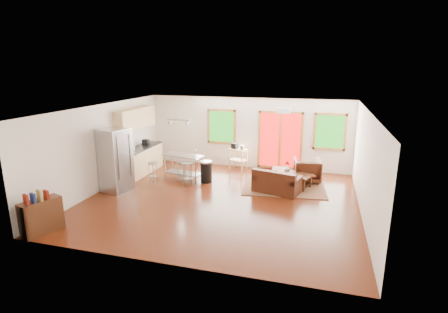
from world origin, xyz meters
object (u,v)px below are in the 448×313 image
(ottoman, at_px, (280,173))
(refrigerator, at_px, (116,160))
(rug, at_px, (284,187))
(armchair, at_px, (307,169))
(coffee_table, at_px, (294,175))
(island, at_px, (183,163))
(loveseat, at_px, (277,183))
(kitchen_cart, at_px, (238,152))

(ottoman, relative_size, refrigerator, 0.28)
(rug, height_order, armchair, armchair)
(coffee_table, bearing_deg, refrigerator, -160.61)
(coffee_table, xyz_separation_m, island, (-3.62, -0.23, 0.20))
(loveseat, height_order, armchair, armchair)
(armchair, height_order, kitchen_cart, kitchen_cart)
(refrigerator, distance_m, island, 2.22)
(loveseat, xyz_separation_m, coffee_table, (0.45, 0.65, 0.09))
(ottoman, distance_m, island, 3.28)
(refrigerator, xyz_separation_m, island, (1.52, 1.58, -0.38))
(loveseat, height_order, refrigerator, refrigerator)
(armchair, height_order, refrigerator, refrigerator)
(loveseat, height_order, kitchen_cart, kitchen_cart)
(ottoman, bearing_deg, rug, -74.49)
(refrigerator, relative_size, island, 1.36)
(coffee_table, bearing_deg, rug, -162.74)
(coffee_table, height_order, island, island)
(armchair, xyz_separation_m, ottoman, (-0.89, 0.09, -0.25))
(kitchen_cart, bearing_deg, rug, -38.26)
(ottoman, bearing_deg, island, -162.67)
(ottoman, height_order, kitchen_cart, kitchen_cart)
(coffee_table, relative_size, armchair, 1.49)
(coffee_table, height_order, kitchen_cart, kitchen_cart)
(rug, height_order, loveseat, loveseat)
(rug, bearing_deg, kitchen_cart, 141.74)
(ottoman, height_order, island, island)
(rug, height_order, island, island)
(loveseat, xyz_separation_m, kitchen_cart, (-1.70, 2.04, 0.38))
(loveseat, bearing_deg, refrigerator, -151.35)
(armchair, relative_size, ottoman, 1.61)
(ottoman, distance_m, refrigerator, 5.34)
(armchair, relative_size, kitchen_cart, 0.87)
(armchair, distance_m, ottoman, 0.92)
(loveseat, bearing_deg, armchair, 72.20)
(armchair, xyz_separation_m, island, (-4.00, -0.88, 0.16))
(rug, xyz_separation_m, coffee_table, (0.28, 0.09, 0.37))
(rug, distance_m, coffee_table, 0.47)
(coffee_table, xyz_separation_m, ottoman, (-0.51, 0.74, -0.20))
(rug, relative_size, island, 1.77)
(ottoman, xyz_separation_m, kitchen_cart, (-1.64, 0.65, 0.49))
(loveseat, xyz_separation_m, refrigerator, (-4.69, -1.16, 0.67))
(rug, xyz_separation_m, island, (-3.34, -0.14, 0.57))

